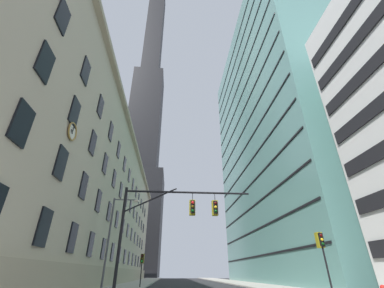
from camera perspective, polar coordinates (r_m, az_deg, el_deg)
name	(u,v)px	position (r m, az deg, el deg)	size (l,w,h in m)	color
station_building	(79,205)	(47.78, -24.78, -12.73)	(17.40, 73.37, 23.90)	#BCAF93
dark_skyscraper	(143,142)	(121.96, -11.29, 0.50)	(22.13, 22.13, 203.13)	black
glass_office_midrise	(279,132)	(56.12, 19.53, 2.53)	(16.21, 44.35, 56.69)	slate
traffic_signal_mast	(175,216)	(17.68, -3.96, -16.41)	(9.03, 0.63, 6.87)	black
traffic_light_near_right	(321,244)	(20.92, 27.76, -19.82)	(0.40, 0.63, 4.01)	black
traffic_light_far_left	(142,260)	(32.79, -11.49, -24.92)	(0.40, 0.63, 3.45)	black
street_lamppost	(113,232)	(24.97, -17.75, -18.96)	(2.52, 0.32, 7.88)	#47474C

